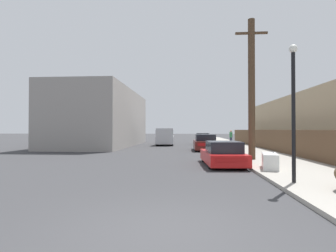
# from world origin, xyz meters

# --- Properties ---
(ground_plane) EXTENTS (220.00, 220.00, 0.00)m
(ground_plane) POSITION_xyz_m (0.00, 0.00, 0.00)
(ground_plane) COLOR #38383A
(sidewalk_curb) EXTENTS (4.20, 63.00, 0.12)m
(sidewalk_curb) POSITION_xyz_m (5.30, 23.50, 0.06)
(sidewalk_curb) COLOR #9E998E
(sidewalk_curb) RESTS_ON ground
(discarded_fridge) EXTENTS (0.97, 1.74, 0.68)m
(discarded_fridge) POSITION_xyz_m (3.96, 7.03, 0.45)
(discarded_fridge) COLOR silver
(discarded_fridge) RESTS_ON sidewalk_curb
(parked_sports_car_red) EXTENTS (2.01, 4.20, 1.22)m
(parked_sports_car_red) POSITION_xyz_m (2.19, 8.77, 0.55)
(parked_sports_car_red) COLOR red
(parked_sports_car_red) RESTS_ON ground
(car_parked_mid) EXTENTS (1.93, 4.08, 1.40)m
(car_parked_mid) POSITION_xyz_m (1.95, 18.29, 0.65)
(car_parked_mid) COLOR #5B1E19
(car_parked_mid) RESTS_ON ground
(car_parked_far) EXTENTS (1.78, 4.45, 1.38)m
(car_parked_far) POSITION_xyz_m (2.26, 27.40, 0.64)
(car_parked_far) COLOR #5B1E19
(car_parked_far) RESTS_ON ground
(pickup_truck) EXTENTS (2.25, 5.73, 1.94)m
(pickup_truck) POSITION_xyz_m (-2.16, 25.79, 0.95)
(pickup_truck) COLOR silver
(pickup_truck) RESTS_ON ground
(utility_pole) EXTENTS (1.80, 0.38, 7.97)m
(utility_pole) POSITION_xyz_m (4.06, 10.58, 4.17)
(utility_pole) COLOR #4C3826
(utility_pole) RESTS_ON sidewalk_curb
(street_lamp) EXTENTS (0.26, 0.26, 4.39)m
(street_lamp) POSITION_xyz_m (3.78, 4.04, 2.68)
(street_lamp) COLOR black
(street_lamp) RESTS_ON sidewalk_curb
(wooden_fence) EXTENTS (0.08, 32.24, 1.65)m
(wooden_fence) POSITION_xyz_m (7.25, 17.52, 0.95)
(wooden_fence) COLOR brown
(wooden_fence) RESTS_ON sidewalk_curb
(building_left_block) EXTENTS (7.00, 16.58, 6.11)m
(building_left_block) POSITION_xyz_m (-9.03, 24.25, 3.05)
(building_left_block) COLOR gray
(building_left_block) RESTS_ON ground
(building_right_house) EXTENTS (6.00, 19.10, 4.72)m
(building_right_house) POSITION_xyz_m (11.96, 19.53, 2.36)
(building_right_house) COLOR tan
(building_right_house) RESTS_ON ground
(pedestrian) EXTENTS (0.34, 0.34, 1.63)m
(pedestrian) POSITION_xyz_m (5.47, 26.26, 0.95)
(pedestrian) COLOR #282D42
(pedestrian) RESTS_ON sidewalk_curb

